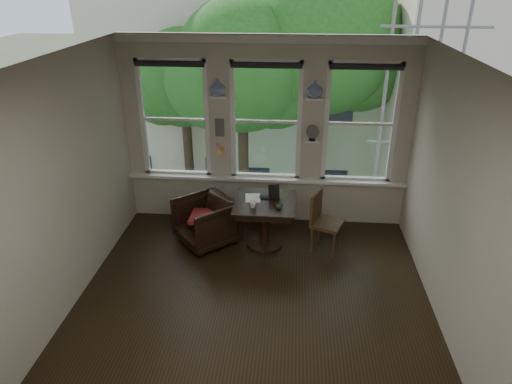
# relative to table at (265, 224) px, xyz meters

# --- Properties ---
(ground) EXTENTS (4.50, 4.50, 0.00)m
(ground) POSITION_rel_table_xyz_m (-0.05, -1.33, -0.38)
(ground) COLOR black
(ground) RESTS_ON ground
(ceiling) EXTENTS (4.50, 4.50, 0.00)m
(ceiling) POSITION_rel_table_xyz_m (-0.05, -1.33, 2.62)
(ceiling) COLOR silver
(ceiling) RESTS_ON ground
(wall_back) EXTENTS (4.50, 0.00, 4.50)m
(wall_back) POSITION_rel_table_xyz_m (-0.05, 0.92, 1.12)
(wall_back) COLOR beige
(wall_back) RESTS_ON ground
(wall_front) EXTENTS (4.50, 0.00, 4.50)m
(wall_front) POSITION_rel_table_xyz_m (-0.05, -3.58, 1.12)
(wall_front) COLOR beige
(wall_front) RESTS_ON ground
(wall_left) EXTENTS (0.00, 4.50, 4.50)m
(wall_left) POSITION_rel_table_xyz_m (-2.30, -1.33, 1.12)
(wall_left) COLOR beige
(wall_left) RESTS_ON ground
(wall_right) EXTENTS (0.00, 4.50, 4.50)m
(wall_right) POSITION_rel_table_xyz_m (2.20, -1.33, 1.12)
(wall_right) COLOR beige
(wall_right) RESTS_ON ground
(window_left) EXTENTS (1.10, 0.12, 1.90)m
(window_left) POSITION_rel_table_xyz_m (-1.50, 0.92, 1.32)
(window_left) COLOR white
(window_left) RESTS_ON ground
(window_center) EXTENTS (1.10, 0.12, 1.90)m
(window_center) POSITION_rel_table_xyz_m (-0.05, 0.92, 1.32)
(window_center) COLOR white
(window_center) RESTS_ON ground
(window_right) EXTENTS (1.10, 0.12, 1.90)m
(window_right) POSITION_rel_table_xyz_m (1.40, 0.92, 1.32)
(window_right) COLOR white
(window_right) RESTS_ON ground
(shelf_left) EXTENTS (0.26, 0.16, 0.03)m
(shelf_left) POSITION_rel_table_xyz_m (-0.78, 0.82, 1.73)
(shelf_left) COLOR white
(shelf_left) RESTS_ON ground
(shelf_right) EXTENTS (0.26, 0.16, 0.03)m
(shelf_right) POSITION_rel_table_xyz_m (0.67, 0.82, 1.73)
(shelf_right) COLOR white
(shelf_right) RESTS_ON ground
(intercom) EXTENTS (0.14, 0.06, 0.28)m
(intercom) POSITION_rel_table_xyz_m (-0.78, 0.85, 1.23)
(intercom) COLOR #59544F
(intercom) RESTS_ON ground
(sticky_notes) EXTENTS (0.16, 0.01, 0.24)m
(sticky_notes) POSITION_rel_table_xyz_m (-0.78, 0.85, 0.88)
(sticky_notes) COLOR pink
(sticky_notes) RESTS_ON ground
(desk_fan) EXTENTS (0.20, 0.20, 0.24)m
(desk_fan) POSITION_rel_table_xyz_m (0.67, 0.80, 1.16)
(desk_fan) COLOR #59544F
(desk_fan) RESTS_ON ground
(vase_left) EXTENTS (0.24, 0.24, 0.25)m
(vase_left) POSITION_rel_table_xyz_m (-0.78, 0.82, 1.86)
(vase_left) COLOR silver
(vase_left) RESTS_ON shelf_left
(vase_right) EXTENTS (0.24, 0.24, 0.25)m
(vase_right) POSITION_rel_table_xyz_m (0.67, 0.82, 1.86)
(vase_right) COLOR silver
(vase_right) RESTS_ON shelf_right
(table) EXTENTS (0.90, 0.90, 0.75)m
(table) POSITION_rel_table_xyz_m (0.00, 0.00, 0.00)
(table) COLOR black
(table) RESTS_ON ground
(armchair_left) EXTENTS (1.12, 1.12, 0.73)m
(armchair_left) POSITION_rel_table_xyz_m (-0.90, 0.01, -0.01)
(armchair_left) COLOR black
(armchair_left) RESTS_ON ground
(cushion_red) EXTENTS (0.45, 0.45, 0.06)m
(cushion_red) POSITION_rel_table_xyz_m (-0.90, 0.01, 0.08)
(cushion_red) COLOR maroon
(cushion_red) RESTS_ON armchair_left
(side_chair_right) EXTENTS (0.55, 0.55, 0.92)m
(side_chair_right) POSITION_rel_table_xyz_m (0.93, -0.05, 0.09)
(side_chair_right) COLOR #3F2616
(side_chair_right) RESTS_ON ground
(laptop) EXTENTS (0.33, 0.23, 0.02)m
(laptop) POSITION_rel_table_xyz_m (0.06, 0.08, 0.39)
(laptop) COLOR black
(laptop) RESTS_ON table
(mug) EXTENTS (0.13, 0.13, 0.10)m
(mug) POSITION_rel_table_xyz_m (-0.16, -0.20, 0.42)
(mug) COLOR white
(mug) RESTS_ON table
(drinking_glass) EXTENTS (0.13, 0.13, 0.09)m
(drinking_glass) POSITION_rel_table_xyz_m (0.21, -0.22, 0.42)
(drinking_glass) COLOR white
(drinking_glass) RESTS_ON table
(tablet) EXTENTS (0.17, 0.10, 0.22)m
(tablet) POSITION_rel_table_xyz_m (0.13, 0.12, 0.48)
(tablet) COLOR black
(tablet) RESTS_ON table
(papers) EXTENTS (0.25, 0.32, 0.00)m
(papers) POSITION_rel_table_xyz_m (-0.19, 0.11, 0.38)
(papers) COLOR silver
(papers) RESTS_ON table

